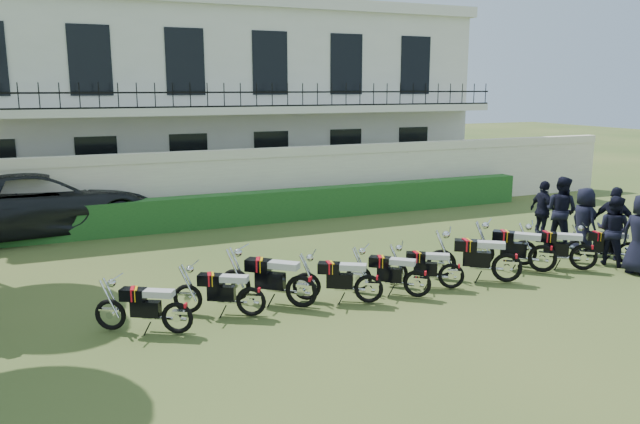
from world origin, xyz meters
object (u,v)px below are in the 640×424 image
(motorcycle_3, at_px, (369,282))
(motorcycle_9, at_px, (629,248))
(motorcycle_5, at_px, (452,270))
(suv, at_px, (39,203))
(officer_1, at_px, (613,230))
(officer_5, at_px, (543,211))
(motorcycle_0, at_px, (177,310))
(officer_3, at_px, (584,221))
(motorcycle_6, at_px, (507,260))
(officer_2, at_px, (614,223))
(officer_4, at_px, (561,211))
(motorcycle_4, at_px, (418,277))
(motorcycle_8, at_px, (584,251))
(motorcycle_7, at_px, (543,252))
(motorcycle_1, at_px, (251,294))
(motorcycle_2, at_px, (301,283))

(motorcycle_3, xyz_separation_m, motorcycle_9, (7.10, -0.07, -0.02))
(motorcycle_5, height_order, suv, suv)
(officer_1, relative_size, officer_5, 1.00)
(motorcycle_0, relative_size, officer_3, 0.92)
(motorcycle_0, xyz_separation_m, officer_1, (10.59, 0.24, 0.40))
(motorcycle_6, distance_m, motorcycle_9, 3.67)
(motorcycle_6, relative_size, officer_1, 1.02)
(motorcycle_5, xyz_separation_m, suv, (-8.09, 9.09, 0.51))
(officer_2, bearing_deg, motorcycle_3, 75.60)
(officer_2, distance_m, officer_5, 2.23)
(officer_4, bearing_deg, motorcycle_5, 96.27)
(motorcycle_4, height_order, motorcycle_9, motorcycle_4)
(motorcycle_8, height_order, motorcycle_9, motorcycle_8)
(motorcycle_4, xyz_separation_m, officer_2, (6.11, 0.59, 0.47))
(officer_3, distance_m, officer_4, 1.00)
(suv, height_order, officer_4, suv)
(motorcycle_0, xyz_separation_m, suv, (-2.23, 9.26, 0.49))
(officer_2, bearing_deg, motorcycle_5, 76.04)
(motorcycle_3, bearing_deg, motorcycle_7, -55.93)
(motorcycle_1, xyz_separation_m, motorcycle_7, (7.07, 0.02, 0.06))
(suv, bearing_deg, officer_4, -126.81)
(motorcycle_2, distance_m, motorcycle_5, 3.39)
(motorcycle_1, relative_size, motorcycle_6, 0.92)
(officer_1, bearing_deg, officer_5, -22.14)
(suv, height_order, officer_2, suv)
(motorcycle_6, height_order, officer_3, officer_3)
(motorcycle_5, distance_m, officer_4, 5.46)
(motorcycle_4, xyz_separation_m, motorcycle_8, (4.63, 0.09, 0.04))
(motorcycle_3, height_order, motorcycle_5, motorcycle_3)
(officer_1, bearing_deg, motorcycle_8, 80.83)
(motorcycle_6, bearing_deg, motorcycle_4, 127.76)
(motorcycle_1, distance_m, motorcycle_2, 1.04)
(motorcycle_0, xyz_separation_m, motorcycle_1, (1.43, 0.30, 0.00))
(officer_4, bearing_deg, officer_3, 153.55)
(officer_5, bearing_deg, motorcycle_2, 110.47)
(motorcycle_2, height_order, officer_4, officer_4)
(motorcycle_0, bearing_deg, officer_5, -44.72)
(officer_4, bearing_deg, motorcycle_8, 131.65)
(motorcycle_5, xyz_separation_m, officer_4, (5.03, 2.08, 0.51))
(motorcycle_1, bearing_deg, motorcycle_5, -60.69)
(motorcycle_2, bearing_deg, motorcycle_8, -51.16)
(officer_5, bearing_deg, motorcycle_9, -172.96)
(motorcycle_0, bearing_deg, suv, 44.35)
(motorcycle_0, relative_size, motorcycle_6, 0.92)
(motorcycle_7, xyz_separation_m, motorcycle_9, (2.41, -0.32, -0.08))
(motorcycle_0, relative_size, motorcycle_7, 1.03)
(motorcycle_3, bearing_deg, officer_5, -37.66)
(motorcycle_8, bearing_deg, motorcycle_4, 131.85)
(motorcycle_1, relative_size, motorcycle_4, 1.12)
(motorcycle_8, height_order, officer_5, officer_5)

